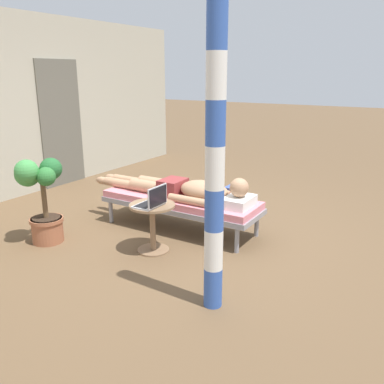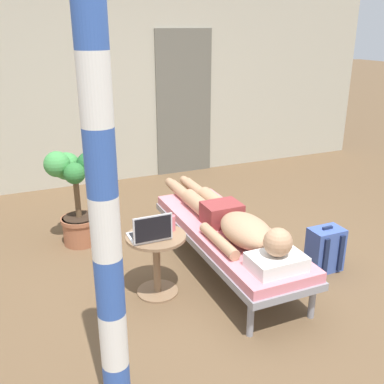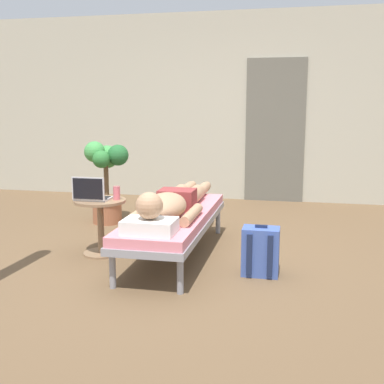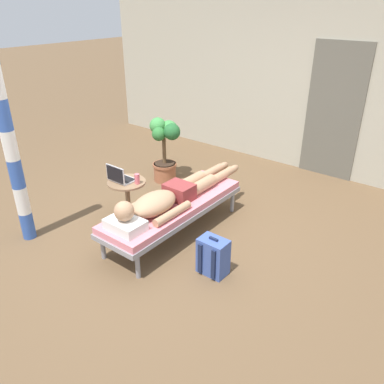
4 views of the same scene
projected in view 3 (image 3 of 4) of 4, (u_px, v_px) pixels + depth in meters
name	position (u px, v px, depth m)	size (l,w,h in m)	color
ground_plane	(168.00, 258.00, 4.40)	(40.00, 40.00, 0.00)	brown
house_wall_back	(223.00, 108.00, 7.05)	(7.60, 0.20, 2.70)	#B2AD99
house_door_panel	(275.00, 131.00, 6.85)	(0.84, 0.03, 2.04)	#625F54
lounge_chair	(174.00, 220.00, 4.40)	(0.63, 1.96, 0.42)	gray
person_reclining	(172.00, 203.00, 4.29)	(0.53, 2.17, 0.32)	white
side_table	(100.00, 217.00, 4.46)	(0.48, 0.48, 0.52)	#8C6B4C
laptop	(91.00, 194.00, 4.38)	(0.31, 0.24, 0.23)	silver
drink_glass	(117.00, 193.00, 4.42)	(0.06, 0.06, 0.13)	#D86672
backpack	(261.00, 252.00, 3.94)	(0.30, 0.26, 0.42)	#3F59A5
potted_plant	(106.00, 177.00, 5.67)	(0.55, 0.50, 0.97)	#9E5B3D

